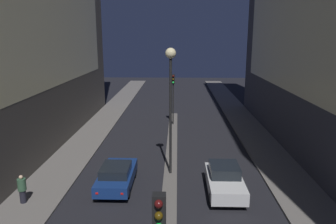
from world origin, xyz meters
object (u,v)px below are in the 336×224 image
object	(u,v)px
car_left_lane	(117,175)
pedestrian_on_left_sidewalk	(22,189)
car_right_lane	(225,180)
traffic_light_mid	(173,88)
street_lamp	(171,81)

from	to	relation	value
car_left_lane	pedestrian_on_left_sidewalk	world-z (taller)	pedestrian_on_left_sidewalk
car_right_lane	pedestrian_on_left_sidewalk	world-z (taller)	pedestrian_on_left_sidewalk
traffic_light_mid	street_lamp	world-z (taller)	street_lamp
traffic_light_mid	street_lamp	xyz separation A→B (m)	(0.00, -11.80, 2.28)
car_right_lane	pedestrian_on_left_sidewalk	xyz separation A→B (m)	(-10.68, -1.64, 0.12)
car_left_lane	car_right_lane	world-z (taller)	car_right_lane
traffic_light_mid	street_lamp	bearing A→B (deg)	-90.00
traffic_light_mid	street_lamp	distance (m)	12.01
street_lamp	car_right_lane	xyz separation A→B (m)	(3.08, -2.36, -5.20)
traffic_light_mid	car_right_lane	world-z (taller)	traffic_light_mid
traffic_light_mid	car_left_lane	size ratio (longest dim) A/B	1.13
traffic_light_mid	pedestrian_on_left_sidewalk	distance (m)	17.75
car_left_lane	car_right_lane	distance (m)	6.17
car_right_lane	pedestrian_on_left_sidewalk	size ratio (longest dim) A/B	2.74
street_lamp	pedestrian_on_left_sidewalk	world-z (taller)	street_lamp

